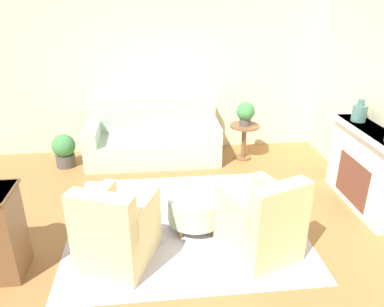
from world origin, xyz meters
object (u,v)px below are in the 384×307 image
ottoman_table (195,208)px  vase_mantel_near (359,112)px  potted_plant_on_side_table (246,113)px  armchair_left (117,233)px  armchair_right (261,224)px  side_table (244,136)px  couch (153,142)px  potted_plant_floor (64,150)px

ottoman_table → vase_mantel_near: (2.37, 0.71, 0.95)m
potted_plant_on_side_table → ottoman_table: bearing=-118.5°
armchair_left → armchair_right: bearing=0.0°
ottoman_table → side_table: side_table is taller
vase_mantel_near → side_table: bearing=133.6°
armchair_right → vase_mantel_near: (1.69, 1.27, 0.85)m
couch → potted_plant_on_side_table: 1.70m
ottoman_table → potted_plant_floor: potted_plant_floor is taller
ottoman_table → potted_plant_floor: 2.86m
armchair_left → potted_plant_on_side_table: 3.33m
potted_plant_on_side_table → armchair_left: bearing=-128.0°
couch → side_table: size_ratio=3.64×
side_table → potted_plant_on_side_table: 0.43m
couch → potted_plant_on_side_table: bearing=-5.7°
armchair_right → potted_plant_floor: bearing=135.8°
armchair_left → armchair_right: 1.61m
ottoman_table → armchair_right: bearing=-39.4°
potted_plant_floor → armchair_right: bearing=-44.2°
armchair_right → potted_plant_on_side_table: bearing=80.7°
armchair_left → potted_plant_floor: (-1.08, 2.61, -0.08)m
couch → ottoman_table: (0.49, -2.20, -0.03)m
couch → ottoman_table: size_ratio=3.33×
ottoman_table → potted_plant_floor: bearing=134.3°
armchair_right → side_table: size_ratio=1.66×
couch → armchair_left: (-0.43, -2.76, 0.07)m
armchair_left → vase_mantel_near: size_ratio=3.33×
couch → potted_plant_on_side_table: size_ratio=5.60×
armchair_left → vase_mantel_near: 3.63m
armchair_left → vase_mantel_near: (3.30, 1.27, 0.85)m
ottoman_table → side_table: (1.11, 2.04, 0.14)m
armchair_left → potted_plant_floor: 2.83m
armchair_left → side_table: bearing=52.0°
couch → vase_mantel_near: vase_mantel_near is taller
potted_plant_on_side_table → armchair_right: bearing=-99.3°
armchair_left → side_table: armchair_left is taller
armchair_left → potted_plant_on_side_table: (2.03, 2.60, 0.47)m
vase_mantel_near → potted_plant_floor: vase_mantel_near is taller
side_table → potted_plant_floor: 3.11m
couch → side_table: 1.61m
ottoman_table → side_table: 2.32m
armchair_left → ottoman_table: bearing=31.3°
ottoman_table → potted_plant_floor: size_ratio=1.20×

